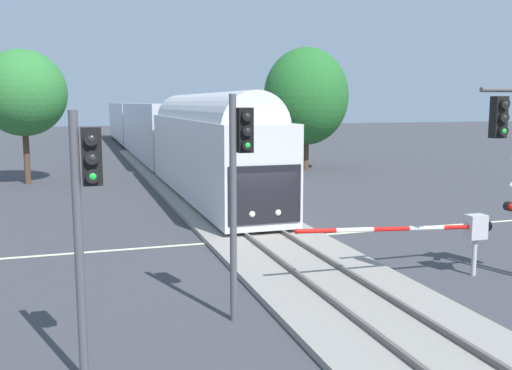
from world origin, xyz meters
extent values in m
plane|color=#3D3D42|center=(0.00, 0.00, 0.00)|extent=(220.00, 220.00, 0.00)
cube|color=beige|center=(0.00, 0.00, 0.00)|extent=(44.00, 0.20, 0.01)
cube|color=gray|center=(0.00, 0.00, 0.09)|extent=(4.40, 80.00, 0.18)
cube|color=#56514C|center=(-0.72, 0.00, 0.25)|extent=(0.10, 80.00, 0.14)
cube|color=#56514C|center=(0.72, 0.00, 0.25)|extent=(0.10, 80.00, 0.14)
cube|color=silver|center=(0.00, 9.09, 2.27)|extent=(3.00, 18.47, 3.90)
cube|color=black|center=(0.00, -0.16, 1.69)|extent=(2.76, 0.08, 2.15)
cylinder|color=silver|center=(0.00, 9.09, 4.10)|extent=(2.76, 16.62, 2.76)
sphere|color=#F4F2CC|center=(-0.50, -0.17, 1.00)|extent=(0.24, 0.24, 0.24)
sphere|color=#F4F2CC|center=(0.50, -0.17, 1.00)|extent=(0.24, 0.24, 0.24)
cube|color=#B7BCC6|center=(0.00, 31.13, 2.62)|extent=(3.00, 23.82, 4.60)
cube|color=black|center=(1.51, 31.13, 2.92)|extent=(0.04, 21.44, 0.90)
cube|color=gold|center=(1.52, 31.13, 1.47)|extent=(0.04, 21.91, 0.36)
cube|color=#B7BCC6|center=(0.00, 55.86, 2.62)|extent=(3.00, 23.82, 4.60)
cube|color=black|center=(1.51, 55.86, 2.92)|extent=(0.04, 21.44, 0.90)
cube|color=gold|center=(1.52, 55.86, 1.47)|extent=(0.04, 21.91, 0.36)
cylinder|color=#B7B7BC|center=(4.44, -6.10, 0.55)|extent=(0.14, 0.14, 1.10)
cube|color=#B7B7BC|center=(4.44, -6.10, 1.45)|extent=(0.56, 0.40, 0.70)
sphere|color=black|center=(4.79, -6.10, 1.45)|extent=(0.36, 0.36, 0.36)
cylinder|color=red|center=(3.89, -6.10, 1.47)|extent=(1.11, 0.12, 0.17)
cylinder|color=white|center=(2.78, -6.10, 1.52)|extent=(1.11, 0.12, 0.17)
cylinder|color=red|center=(1.67, -6.10, 1.57)|extent=(1.11, 0.12, 0.17)
cylinder|color=white|center=(0.56, -6.10, 1.62)|extent=(1.11, 0.12, 0.17)
cylinder|color=red|center=(-0.55, -6.10, 1.67)|extent=(1.11, 0.12, 0.17)
sphere|color=red|center=(-1.11, -6.10, 1.69)|extent=(0.14, 0.14, 0.14)
cylinder|color=black|center=(5.01, -6.72, 2.13)|extent=(0.26, 0.18, 0.26)
sphere|color=red|center=(5.01, -6.82, 2.13)|extent=(0.20, 0.20, 0.20)
cylinder|color=#4C4C51|center=(-3.16, -7.36, 2.59)|extent=(0.16, 0.16, 5.19)
cube|color=black|center=(-2.88, -7.36, 4.39)|extent=(0.34, 0.26, 1.00)
sphere|color=#262626|center=(-2.88, -7.51, 4.71)|extent=(0.20, 0.20, 0.20)
cylinder|color=black|center=(-2.88, -7.54, 4.71)|extent=(0.24, 0.10, 0.24)
sphere|color=#262626|center=(-2.88, -7.51, 4.39)|extent=(0.20, 0.20, 0.20)
cylinder|color=black|center=(-2.88, -7.54, 4.39)|extent=(0.24, 0.10, 0.24)
sphere|color=green|center=(-2.88, -7.51, 4.07)|extent=(0.20, 0.20, 0.20)
cylinder|color=black|center=(-2.88, -7.54, 4.07)|extent=(0.24, 0.10, 0.24)
cylinder|color=#4C4C51|center=(-6.51, -9.39, 2.44)|extent=(0.16, 0.16, 4.88)
cube|color=black|center=(-6.23, -9.39, 4.08)|extent=(0.34, 0.26, 1.00)
sphere|color=#262626|center=(-6.23, -9.54, 4.40)|extent=(0.20, 0.20, 0.20)
cylinder|color=black|center=(-6.23, -9.57, 4.40)|extent=(0.24, 0.10, 0.24)
sphere|color=#262626|center=(-6.23, -9.54, 4.08)|extent=(0.20, 0.20, 0.20)
cylinder|color=black|center=(-6.23, -9.57, 4.08)|extent=(0.24, 0.10, 0.24)
sphere|color=green|center=(-6.23, -9.54, 3.76)|extent=(0.20, 0.20, 0.20)
cylinder|color=black|center=(-6.23, -9.57, 3.76)|extent=(0.24, 0.10, 0.24)
cube|color=black|center=(3.23, -8.20, 4.65)|extent=(0.34, 0.26, 1.00)
sphere|color=#262626|center=(3.23, -8.35, 4.97)|extent=(0.20, 0.20, 0.20)
cylinder|color=black|center=(3.23, -8.38, 4.97)|extent=(0.24, 0.10, 0.24)
sphere|color=#262626|center=(3.23, -8.35, 4.65)|extent=(0.20, 0.20, 0.20)
cylinder|color=black|center=(3.23, -8.38, 4.65)|extent=(0.24, 0.10, 0.24)
sphere|color=green|center=(3.23, -8.35, 4.33)|extent=(0.20, 0.20, 0.20)
cylinder|color=black|center=(3.23, -8.38, 4.33)|extent=(0.24, 0.10, 0.24)
cylinder|color=#4C3828|center=(-9.38, 18.32, 1.81)|extent=(0.37, 0.37, 3.62)
ellipsoid|color=#2D7533|center=(-9.38, 18.32, 5.59)|extent=(5.20, 5.20, 5.26)
cylinder|color=#4C3828|center=(10.01, 20.26, 1.39)|extent=(0.52, 0.52, 2.77)
ellipsoid|color=#236628|center=(10.01, 20.26, 5.47)|extent=(6.29, 6.29, 7.18)
camera|label=1|loc=(-6.49, -19.62, 4.99)|focal=40.23mm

